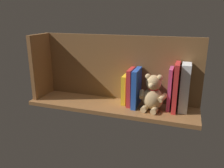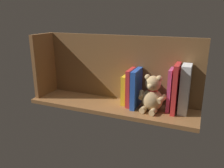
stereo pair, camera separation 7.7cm
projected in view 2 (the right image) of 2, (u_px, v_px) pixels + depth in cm
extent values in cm
cube|color=brown|center=(112.00, 106.00, 128.36)|extent=(94.76, 24.62, 2.20)
cube|color=brown|center=(119.00, 68.00, 131.29)|extent=(94.76, 1.50, 37.61)
cube|color=brown|center=(44.00, 65.00, 139.01)|extent=(2.40, 18.62, 37.61)
cube|color=white|center=(185.00, 89.00, 113.38)|extent=(4.54, 10.58, 25.15)
cube|color=red|center=(176.00, 89.00, 113.99)|extent=(2.28, 12.88, 25.45)
cube|color=#B23F72|center=(170.00, 90.00, 116.74)|extent=(1.82, 10.11, 22.42)
ellipsoid|color=tan|center=(152.00, 100.00, 117.96)|extent=(12.51, 11.52, 11.74)
sphere|color=tan|center=(153.00, 84.00, 115.31)|extent=(8.07, 8.07, 8.07)
sphere|color=tan|center=(159.00, 79.00, 112.91)|extent=(3.12, 3.12, 3.12)
sphere|color=tan|center=(148.00, 77.00, 115.89)|extent=(3.12, 3.12, 3.12)
sphere|color=#DBB77F|center=(151.00, 86.00, 112.68)|extent=(3.12, 3.12, 3.12)
cylinder|color=tan|center=(162.00, 99.00, 113.40)|extent=(5.17, 6.38, 4.34)
cylinder|color=tan|center=(141.00, 95.00, 118.89)|extent=(3.84, 6.20, 4.34)
cylinder|color=tan|center=(153.00, 112.00, 113.87)|extent=(3.74, 4.82, 3.12)
cylinder|color=tan|center=(143.00, 110.00, 116.47)|extent=(3.74, 4.82, 3.12)
torus|color=red|center=(153.00, 89.00, 116.26)|extent=(6.09, 6.09, 0.92)
cube|color=blue|center=(136.00, 88.00, 121.56)|extent=(2.67, 14.29, 20.86)
cube|color=red|center=(131.00, 87.00, 123.77)|extent=(2.64, 12.18, 20.57)
cube|color=yellow|center=(126.00, 89.00, 126.60)|extent=(2.59, 9.90, 16.46)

